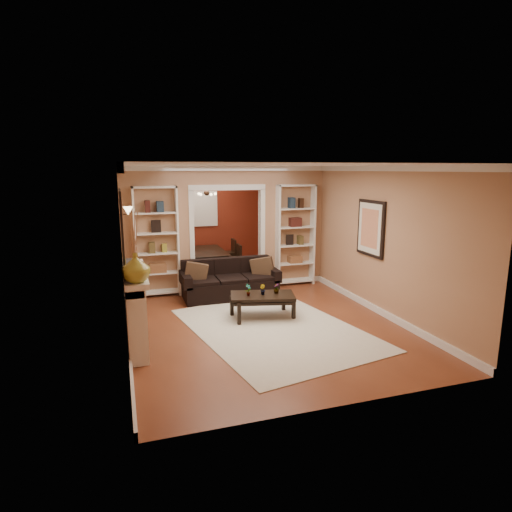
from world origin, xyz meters
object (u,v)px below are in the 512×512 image
object	(u,v)px
coffee_table	(262,306)
bookshelf_left	(157,242)
sofa	(230,279)
fireplace	(137,308)
bookshelf_right	(295,235)
dining_table	(208,261)

from	to	relation	value
coffee_table	bookshelf_left	distance (m)	2.73
sofa	bookshelf_left	size ratio (longest dim) A/B	0.87
fireplace	bookshelf_right	bearing A→B (deg)	34.80
bookshelf_left	fireplace	xyz separation A→B (m)	(-0.54, -2.53, -0.57)
coffee_table	dining_table	bearing A→B (deg)	107.18
sofa	bookshelf_right	distance (m)	1.94
bookshelf_right	dining_table	distance (m)	2.60
coffee_table	sofa	bearing A→B (deg)	114.05
bookshelf_right	coffee_table	bearing A→B (deg)	-126.48
sofa	coffee_table	bearing A→B (deg)	-79.65
sofa	coffee_table	xyz separation A→B (m)	(0.25, -1.37, -0.18)
sofa	bookshelf_right	size ratio (longest dim) A/B	0.87
bookshelf_right	dining_table	xyz separation A→B (m)	(-1.67, 1.79, -0.86)
bookshelf_left	bookshelf_right	size ratio (longest dim) A/B	1.00
sofa	bookshelf_left	bearing A→B (deg)	157.59
bookshelf_left	sofa	bearing A→B (deg)	-22.41
fireplace	dining_table	bearing A→B (deg)	65.51
bookshelf_right	fireplace	xyz separation A→B (m)	(-3.64, -2.53, -0.57)
sofa	coffee_table	distance (m)	1.41
coffee_table	bookshelf_right	distance (m)	2.60
sofa	bookshelf_right	world-z (taller)	bookshelf_right
sofa	coffee_table	size ratio (longest dim) A/B	1.77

